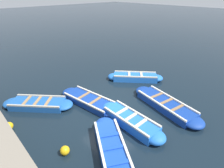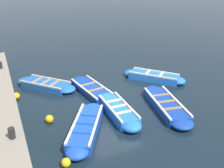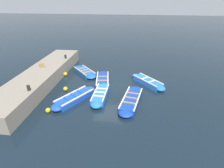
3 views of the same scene
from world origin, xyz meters
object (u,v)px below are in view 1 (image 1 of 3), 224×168
(boat_tucked, at_px, (135,77))
(buoy_yellow_far, at_px, (65,150))
(boat_inner_gap, at_px, (131,121))
(buoy_white_drifting, at_px, (9,126))
(boat_end_of_row, at_px, (166,104))
(boat_broadside, at_px, (89,101))
(boat_far_corner, at_px, (113,152))
(boat_bow_out, at_px, (38,104))

(boat_tucked, relative_size, buoy_yellow_far, 9.33)
(boat_inner_gap, distance_m, buoy_white_drifting, 5.05)
(boat_inner_gap, relative_size, buoy_yellow_far, 10.01)
(boat_end_of_row, distance_m, boat_broadside, 3.78)
(boat_inner_gap, bearing_deg, boat_far_corner, -159.26)
(boat_far_corner, xyz_separation_m, buoy_yellow_far, (-1.14, 1.24, -0.03))
(boat_end_of_row, distance_m, boat_inner_gap, 2.21)
(boat_far_corner, distance_m, buoy_white_drifting, 4.48)
(boat_far_corner, xyz_separation_m, boat_broadside, (1.38, 3.11, -0.04))
(boat_inner_gap, bearing_deg, boat_end_of_row, -9.84)
(buoy_white_drifting, bearing_deg, boat_far_corner, -61.32)
(boat_far_corner, height_order, buoy_white_drifting, boat_far_corner)
(boat_end_of_row, height_order, boat_inner_gap, boat_inner_gap)
(boat_bow_out, bearing_deg, boat_inner_gap, -60.58)
(boat_broadside, bearing_deg, boat_far_corner, -113.86)
(boat_bow_out, xyz_separation_m, buoy_yellow_far, (-0.53, -3.43, 0.01))
(boat_inner_gap, distance_m, boat_far_corner, 1.79)
(boat_end_of_row, height_order, boat_bow_out, boat_end_of_row)
(boat_tucked, distance_m, boat_far_corner, 6.00)
(boat_tucked, xyz_separation_m, boat_end_of_row, (-1.24, -2.93, -0.02))
(boat_end_of_row, distance_m, boat_bow_out, 6.27)
(boat_tucked, distance_m, boat_end_of_row, 3.18)
(buoy_white_drifting, bearing_deg, buoy_yellow_far, -69.41)
(boat_bow_out, bearing_deg, boat_end_of_row, -44.75)
(boat_inner_gap, xyz_separation_m, boat_broadside, (-0.29, 2.48, -0.05))
(boat_bow_out, distance_m, boat_broadside, 2.52)
(boat_inner_gap, height_order, boat_far_corner, boat_inner_gap)
(boat_broadside, distance_m, buoy_yellow_far, 3.14)
(boat_end_of_row, height_order, buoy_yellow_far, boat_end_of_row)
(boat_far_corner, bearing_deg, buoy_yellow_far, 132.65)
(buoy_white_drifting, bearing_deg, boat_tucked, -5.89)
(boat_broadside, height_order, buoy_white_drifting, boat_broadside)
(boat_bow_out, relative_size, buoy_yellow_far, 9.55)
(boat_bow_out, distance_m, buoy_white_drifting, 1.71)
(boat_inner_gap, height_order, buoy_yellow_far, boat_inner_gap)
(boat_bow_out, xyz_separation_m, boat_far_corner, (0.61, -4.67, 0.04))
(boat_far_corner, relative_size, buoy_yellow_far, 10.76)
(boat_broadside, bearing_deg, buoy_yellow_far, -143.23)
(buoy_yellow_far, bearing_deg, boat_inner_gap, -12.12)
(boat_inner_gap, xyz_separation_m, boat_bow_out, (-2.28, 4.04, -0.05))
(boat_tucked, xyz_separation_m, boat_broadside, (-3.70, -0.07, -0.03))
(boat_far_corner, height_order, buoy_yellow_far, boat_far_corner)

